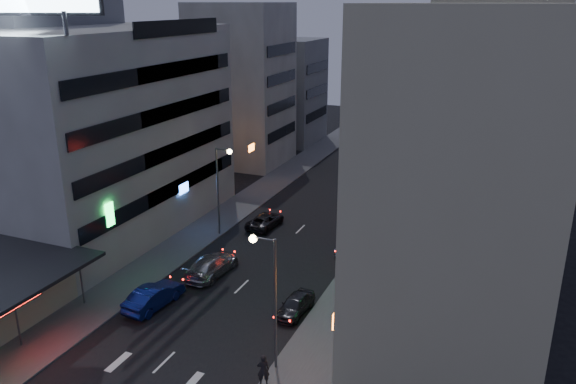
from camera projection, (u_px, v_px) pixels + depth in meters
The scene contains 21 objects.
sidewalk_left at pixel (243, 204), 58.52m from camera, with size 4.00×120.00×0.12m, color #4C4C4F.
sidewalk_right at pixel (395, 226), 52.71m from camera, with size 4.00×120.00×0.12m, color #4C4C4F.
white_building at pixel (100, 132), 50.16m from camera, with size 14.00×24.00×18.00m, color #B6B6B1.
grey_tower at pixel (36, 36), 53.48m from camera, with size 10.00×14.00×34.00m, color gray.
shophouse_near at pixel (458, 201), 29.92m from camera, with size 10.00×11.00×20.00m, color #B1AA8B.
shophouse_mid at pixel (481, 178), 40.44m from camera, with size 11.00×12.00×16.00m, color gray.
shophouse_far at pixel (491, 107), 51.03m from camera, with size 10.00×14.00×22.00m, color #B1AA8B.
far_left_a at pixel (242, 85), 71.16m from camera, with size 11.00×10.00×20.00m, color #B6B6B1.
far_left_b at pixel (279, 91), 83.51m from camera, with size 12.00×10.00×15.00m, color gray.
far_right_a at pixel (502, 103), 64.61m from camera, with size 11.00×12.00×18.00m, color gray.
far_right_b at pixel (514, 65), 75.71m from camera, with size 12.00×12.00×24.00m, color #B1AA8B.
street_lamp_right_near at pixel (269, 284), 30.78m from camera, with size 1.60×0.44×8.02m.
street_lamp_left at pixel (221, 179), 49.05m from camera, with size 1.60×0.44×8.02m.
street_lamp_right_far at pixel (399, 145), 60.51m from camera, with size 1.60×0.44×8.02m.
parked_car_right_near at pixel (295, 305), 37.88m from camera, with size 1.56×3.88×1.32m, color #26272B.
parked_car_right_mid at pixel (350, 244), 47.39m from camera, with size 1.38×3.95×1.30m, color gray.
parked_car_left at pixel (265, 221), 52.44m from camera, with size 2.16×4.68×1.30m, color #232227.
parked_car_right_far at pixel (378, 204), 56.26m from camera, with size 2.26×5.56×1.61m, color #9DA1A5.
road_car_blue at pixel (154, 296), 38.68m from camera, with size 1.69×4.84×1.59m, color navy.
road_car_silver at pixel (212, 265), 43.26m from camera, with size 2.22×5.47×1.59m, color #A7A8B0.
person at pixel (263, 370), 30.52m from camera, with size 0.69×0.45×1.89m, color black.
Camera 1 is at (17.42, -19.01, 20.06)m, focal length 35.00 mm.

